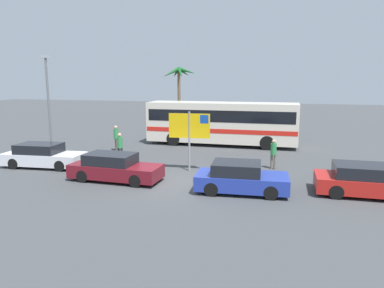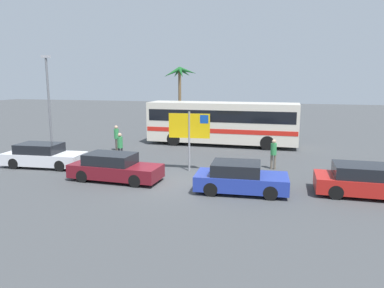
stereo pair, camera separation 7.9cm
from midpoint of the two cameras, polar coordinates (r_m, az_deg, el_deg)
name	(u,v)px [view 1 (the left image)]	position (r m, az deg, el deg)	size (l,w,h in m)	color
ground	(173,184)	(17.04, -3.23, -6.33)	(120.00, 120.00, 0.00)	#424447
bus_front_coach	(222,121)	(26.75, 4.67, 3.63)	(11.02, 2.62, 3.17)	silver
ferry_sign	(190,128)	(18.87, -0.41, 2.54)	(2.20, 0.22, 3.20)	gray
car_red	(364,181)	(16.85, 25.68, -5.30)	(4.11, 1.88, 1.32)	red
car_white	(43,156)	(21.75, -22.77, -1.75)	(4.59, 2.00, 1.32)	silver
car_maroon	(115,168)	(17.80, -12.38, -3.71)	(4.52, 1.83, 1.32)	maroon
car_blue	(240,178)	(15.77, 7.58, -5.38)	(4.07, 2.04, 1.32)	#23389E
pedestrian_crossing_lot	(116,136)	(25.02, -12.09, 1.26)	(0.32, 0.32, 1.76)	#706656
pedestrian_near_sign	(120,145)	(21.63, -11.53, -0.14)	(0.32, 0.32, 1.74)	#2D2D33
pedestrian_by_bus	(273,152)	(19.99, 12.76, -1.20)	(0.32, 0.32, 1.66)	#706656
lamp_post_left_side	(48,101)	(24.47, -22.00, 6.31)	(0.56, 0.20, 6.34)	slate
palm_tree_seaside	(179,78)	(38.80, -2.19, 10.49)	(3.64, 3.43, 6.18)	brown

